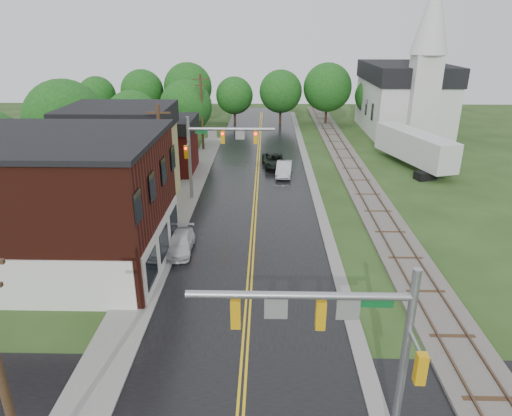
{
  "coord_description": "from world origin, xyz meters",
  "views": [
    {
      "loc": [
        0.93,
        -10.37,
        14.12
      ],
      "look_at": [
        0.31,
        16.18,
        3.5
      ],
      "focal_mm": 32.0,
      "sensor_mm": 36.0,
      "label": 1
    }
  ],
  "objects_px": {
    "utility_pole_b": "(162,163)",
    "pickup_white": "(180,243)",
    "brick_building": "(44,203)",
    "tree_left_e": "(187,108)",
    "traffic_signal_near": "(343,329)",
    "semi_trailer": "(414,147)",
    "sedan_silver": "(284,169)",
    "suv_dark": "(274,161)",
    "utility_pole_c": "(202,111)",
    "tree_left_c": "(134,119)",
    "tree_left_b": "(67,122)",
    "church": "(407,91)",
    "traffic_signal_far": "(214,143)",
    "utility_pole_a": "(0,373)"
  },
  "relations": [
    {
      "from": "brick_building",
      "to": "tree_left_e",
      "type": "height_order",
      "value": "brick_building"
    },
    {
      "from": "traffic_signal_near",
      "to": "pickup_white",
      "type": "relative_size",
      "value": 1.77
    },
    {
      "from": "church",
      "to": "utility_pole_b",
      "type": "relative_size",
      "value": 2.22
    },
    {
      "from": "utility_pole_b",
      "to": "tree_left_b",
      "type": "distance_m",
      "value": 14.87
    },
    {
      "from": "utility_pole_b",
      "to": "pickup_white",
      "type": "height_order",
      "value": "utility_pole_b"
    },
    {
      "from": "traffic_signal_far",
      "to": "utility_pole_b",
      "type": "bearing_deg",
      "value": -123.68
    },
    {
      "from": "tree_left_c",
      "to": "semi_trailer",
      "type": "height_order",
      "value": "tree_left_c"
    },
    {
      "from": "church",
      "to": "semi_trailer",
      "type": "height_order",
      "value": "church"
    },
    {
      "from": "utility_pole_b",
      "to": "sedan_silver",
      "type": "distance_m",
      "value": 15.74
    },
    {
      "from": "utility_pole_b",
      "to": "sedan_silver",
      "type": "relative_size",
      "value": 2.12
    },
    {
      "from": "traffic_signal_near",
      "to": "tree_left_e",
      "type": "distance_m",
      "value": 45.59
    },
    {
      "from": "semi_trailer",
      "to": "tree_left_c",
      "type": "bearing_deg",
      "value": 175.1
    },
    {
      "from": "tree_left_c",
      "to": "utility_pole_c",
      "type": "bearing_deg",
      "value": 30.2
    },
    {
      "from": "utility_pole_b",
      "to": "sedan_silver",
      "type": "bearing_deg",
      "value": 51.25
    },
    {
      "from": "tree_left_b",
      "to": "brick_building",
      "type": "bearing_deg",
      "value": -72.39
    },
    {
      "from": "tree_left_c",
      "to": "brick_building",
      "type": "bearing_deg",
      "value": -86.86
    },
    {
      "from": "traffic_signal_far",
      "to": "utility_pole_b",
      "type": "relative_size",
      "value": 0.82
    },
    {
      "from": "brick_building",
      "to": "tree_left_b",
      "type": "bearing_deg",
      "value": 107.61
    },
    {
      "from": "brick_building",
      "to": "utility_pole_c",
      "type": "height_order",
      "value": "utility_pole_c"
    },
    {
      "from": "utility_pole_b",
      "to": "sedan_silver",
      "type": "height_order",
      "value": "utility_pole_b"
    },
    {
      "from": "brick_building",
      "to": "church",
      "type": "distance_m",
      "value": 50.58
    },
    {
      "from": "church",
      "to": "utility_pole_a",
      "type": "distance_m",
      "value": 60.06
    },
    {
      "from": "brick_building",
      "to": "traffic_signal_near",
      "type": "distance_m",
      "value": 20.6
    },
    {
      "from": "traffic_signal_near",
      "to": "pickup_white",
      "type": "height_order",
      "value": "traffic_signal_near"
    },
    {
      "from": "traffic_signal_near",
      "to": "tree_left_b",
      "type": "bearing_deg",
      "value": 125.49
    },
    {
      "from": "suv_dark",
      "to": "sedan_silver",
      "type": "height_order",
      "value": "sedan_silver"
    },
    {
      "from": "suv_dark",
      "to": "traffic_signal_near",
      "type": "bearing_deg",
      "value": -93.98
    },
    {
      "from": "traffic_signal_far",
      "to": "utility_pole_c",
      "type": "distance_m",
      "value": 17.33
    },
    {
      "from": "pickup_white",
      "to": "utility_pole_b",
      "type": "bearing_deg",
      "value": 110.28
    },
    {
      "from": "utility_pole_c",
      "to": "tree_left_c",
      "type": "relative_size",
      "value": 1.18
    },
    {
      "from": "brick_building",
      "to": "suv_dark",
      "type": "relative_size",
      "value": 2.91
    },
    {
      "from": "sedan_silver",
      "to": "church",
      "type": "bearing_deg",
      "value": 53.95
    },
    {
      "from": "brick_building",
      "to": "semi_trailer",
      "type": "bearing_deg",
      "value": 37.43
    },
    {
      "from": "traffic_signal_far",
      "to": "utility_pole_b",
      "type": "distance_m",
      "value": 6.01
    },
    {
      "from": "traffic_signal_far",
      "to": "semi_trailer",
      "type": "height_order",
      "value": "traffic_signal_far"
    },
    {
      "from": "church",
      "to": "pickup_white",
      "type": "xyz_separation_m",
      "value": [
        -24.8,
        -36.75,
        -5.23
      ]
    },
    {
      "from": "church",
      "to": "sedan_silver",
      "type": "xyz_separation_m",
      "value": [
        -17.27,
        -19.87,
        -5.13
      ]
    },
    {
      "from": "tree_left_c",
      "to": "traffic_signal_far",
      "type": "bearing_deg",
      "value": -51.18
    },
    {
      "from": "utility_pole_c",
      "to": "suv_dark",
      "type": "xyz_separation_m",
      "value": [
        8.58,
        -7.12,
        -4.04
      ]
    },
    {
      "from": "traffic_signal_far",
      "to": "sedan_silver",
      "type": "xyz_separation_m",
      "value": [
        6.2,
        6.87,
        -4.27
      ]
    },
    {
      "from": "utility_pole_b",
      "to": "pickup_white",
      "type": "distance_m",
      "value": 6.79
    },
    {
      "from": "sedan_silver",
      "to": "suv_dark",
      "type": "bearing_deg",
      "value": 112.39
    },
    {
      "from": "church",
      "to": "sedan_silver",
      "type": "relative_size",
      "value": 4.7
    },
    {
      "from": "tree_left_b",
      "to": "sedan_silver",
      "type": "bearing_deg",
      "value": 5.48
    },
    {
      "from": "traffic_signal_near",
      "to": "semi_trailer",
      "type": "xyz_separation_m",
      "value": [
        13.16,
        35.29,
        -2.73
      ]
    },
    {
      "from": "tree_left_e",
      "to": "pickup_white",
      "type": "distance_m",
      "value": 29.5
    },
    {
      "from": "utility_pole_c",
      "to": "suv_dark",
      "type": "distance_m",
      "value": 11.86
    },
    {
      "from": "utility_pole_a",
      "to": "semi_trailer",
      "type": "xyz_separation_m",
      "value": [
        23.43,
        37.29,
        -2.49
      ]
    },
    {
      "from": "traffic_signal_far",
      "to": "tree_left_c",
      "type": "xyz_separation_m",
      "value": [
        -10.38,
        12.9,
        -0.46
      ]
    },
    {
      "from": "utility_pole_b",
      "to": "tree_left_c",
      "type": "bearing_deg",
      "value": 111.49
    }
  ]
}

